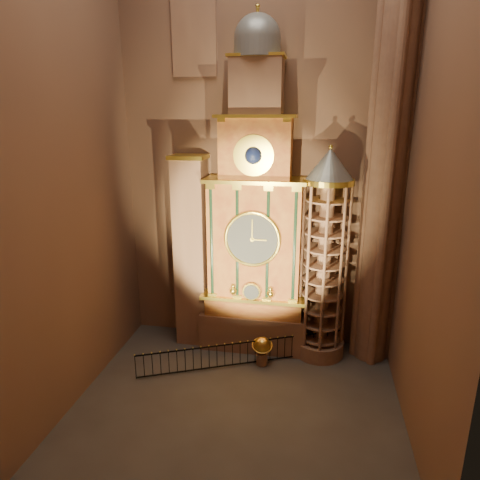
% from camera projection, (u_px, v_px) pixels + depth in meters
% --- Properties ---
extents(floor, '(14.00, 14.00, 0.00)m').
position_uv_depth(floor, '(238.00, 402.00, 18.78)').
color(floor, '#383330').
rests_on(floor, ground).
extents(wall_back, '(22.00, 0.00, 22.00)m').
position_uv_depth(wall_back, '(259.00, 138.00, 21.33)').
color(wall_back, brown).
rests_on(wall_back, floor).
extents(wall_left, '(0.00, 22.00, 22.00)m').
position_uv_depth(wall_left, '(63.00, 144.00, 16.86)').
color(wall_left, brown).
rests_on(wall_left, floor).
extents(wall_right, '(0.00, 22.00, 22.00)m').
position_uv_depth(wall_right, '(440.00, 149.00, 14.47)').
color(wall_right, brown).
rests_on(wall_right, floor).
extents(astronomical_clock, '(5.60, 2.41, 16.70)m').
position_uv_depth(astronomical_clock, '(255.00, 227.00, 21.57)').
color(astronomical_clock, '#8C634C').
rests_on(astronomical_clock, floor).
extents(portrait_tower, '(1.80, 1.60, 10.20)m').
position_uv_depth(portrait_tower, '(191.00, 252.00, 22.60)').
color(portrait_tower, '#8C634C').
rests_on(portrait_tower, floor).
extents(stair_turret, '(2.50, 2.50, 10.80)m').
position_uv_depth(stair_turret, '(324.00, 259.00, 21.13)').
color(stair_turret, '#8C634C').
rests_on(stair_turret, floor).
extents(gothic_pier, '(2.04, 2.04, 22.00)m').
position_uv_depth(gothic_pier, '(390.00, 140.00, 19.35)').
color(gothic_pier, '#8C634C').
rests_on(gothic_pier, floor).
extents(stained_glass_window, '(2.20, 0.14, 5.20)m').
position_uv_depth(stained_glass_window, '(193.00, 18.00, 20.24)').
color(stained_glass_window, navy).
rests_on(stained_glass_window, wall_back).
extents(celestial_globe, '(1.15, 1.10, 1.50)m').
position_uv_depth(celestial_globe, '(262.00, 348.00, 21.35)').
color(celestial_globe, '#8C634C').
rests_on(celestial_globe, floor).
extents(iron_railing, '(9.68, 4.30, 1.23)m').
position_uv_depth(iron_railing, '(244.00, 353.00, 21.34)').
color(iron_railing, black).
rests_on(iron_railing, floor).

